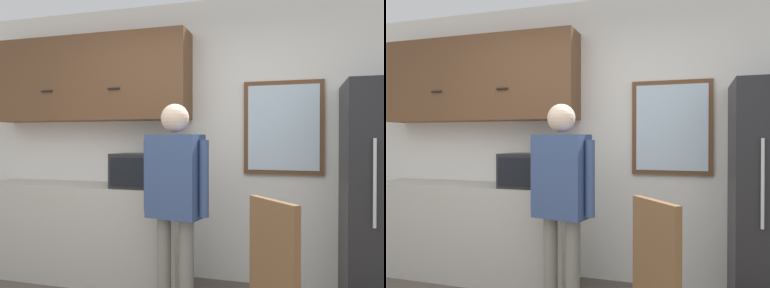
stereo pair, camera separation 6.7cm
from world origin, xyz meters
The scene contains 6 objects.
back_wall centered at (0.00, 2.05, 1.35)m, with size 6.00×0.06×2.70m.
counter centered at (-1.15, 1.74, 0.46)m, with size 2.10×0.56×0.91m.
upper_cabinets centered at (-1.15, 1.87, 1.96)m, with size 2.10×0.34×0.84m.
microwave centered at (-0.50, 1.68, 1.07)m, with size 0.48×0.38×0.31m.
person centered at (-0.01, 1.19, 0.98)m, with size 0.55×0.30×1.62m.
window centered at (0.76, 2.01, 1.46)m, with size 0.71×0.05×0.86m.
Camera 2 is at (0.94, -1.49, 1.35)m, focal length 35.00 mm.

